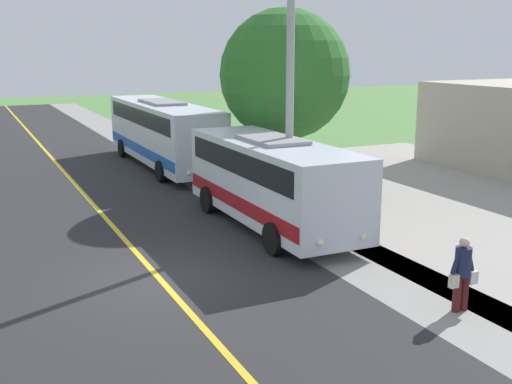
% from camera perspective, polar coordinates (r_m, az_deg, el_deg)
% --- Properties ---
extents(ground_plane, '(120.00, 120.00, 0.00)m').
position_cam_1_polar(ground_plane, '(15.41, -8.89, -7.79)').
color(ground_plane, '#548442').
extents(road_surface, '(8.00, 100.00, 0.01)m').
position_cam_1_polar(road_surface, '(15.41, -8.89, -7.77)').
color(road_surface, '#28282B').
rests_on(road_surface, ground).
extents(sidewalk, '(2.40, 100.00, 0.01)m').
position_cam_1_polar(sidewalk, '(17.48, 7.72, -5.18)').
color(sidewalk, gray).
rests_on(sidewalk, ground).
extents(road_centre_line, '(0.16, 100.00, 0.00)m').
position_cam_1_polar(road_centre_line, '(15.41, -8.89, -7.76)').
color(road_centre_line, gold).
rests_on(road_centre_line, ground).
extents(shuttle_bus_front, '(2.62, 7.99, 2.79)m').
position_cam_1_polar(shuttle_bus_front, '(19.09, 1.48, 1.27)').
color(shuttle_bus_front, silver).
rests_on(shuttle_bus_front, ground).
extents(transit_bus_rear, '(2.56, 10.86, 3.06)m').
position_cam_1_polar(transit_bus_rear, '(29.32, -8.53, 5.58)').
color(transit_bus_rear, silver).
rests_on(transit_bus_rear, ground).
extents(pedestrian_with_bags, '(0.72, 0.34, 1.62)m').
position_cam_1_polar(pedestrian_with_bags, '(13.83, 18.36, -6.97)').
color(pedestrian_with_bags, '#4C1919').
rests_on(pedestrian_with_bags, ground).
extents(street_light_pole, '(1.97, 0.24, 8.82)m').
position_cam_1_polar(street_light_pole, '(18.75, 2.84, 11.17)').
color(street_light_pole, '#9E9EA3').
rests_on(street_light_pole, ground).
extents(tree_curbside, '(5.01, 5.01, 6.94)m').
position_cam_1_polar(tree_curbside, '(24.25, 2.63, 10.67)').
color(tree_curbside, brown).
rests_on(tree_curbside, ground).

